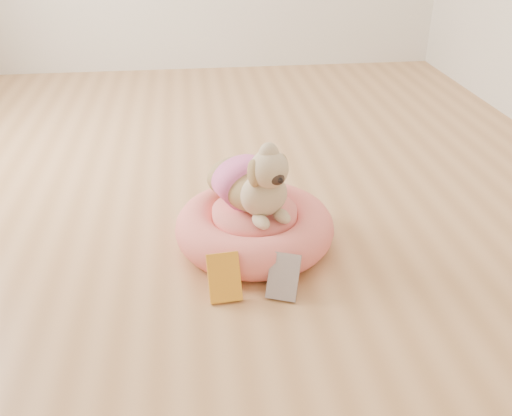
{
  "coord_description": "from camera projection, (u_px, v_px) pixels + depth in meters",
  "views": [
    {
      "loc": [
        -0.13,
        -2.65,
        1.32
      ],
      "look_at": [
        0.11,
        -0.65,
        0.2
      ],
      "focal_mm": 40.0,
      "sensor_mm": 36.0,
      "label": 1
    }
  ],
  "objects": [
    {
      "name": "pet_bed",
      "position": [
        255.0,
        227.0,
        2.41
      ],
      "size": [
        0.67,
        0.67,
        0.17
      ],
      "color": "#FD6763",
      "rests_on": "floor"
    },
    {
      "name": "book_white",
      "position": [
        284.0,
        277.0,
        2.11
      ],
      "size": [
        0.15,
        0.15,
        0.15
      ],
      "primitive_type": "cube",
      "rotation": [
        -0.62,
        0.0,
        -0.37
      ],
      "color": "white",
      "rests_on": "floor"
    },
    {
      "name": "floor",
      "position": [
        220.0,
        184.0,
        2.96
      ],
      "size": [
        4.5,
        4.5,
        0.0
      ],
      "primitive_type": "plane",
      "color": "#B8804D",
      "rests_on": "ground"
    },
    {
      "name": "book_yellow",
      "position": [
        224.0,
        277.0,
        2.09
      ],
      "size": [
        0.13,
        0.12,
        0.17
      ],
      "primitive_type": "cube",
      "rotation": [
        -0.52,
        0.0,
        0.09
      ],
      "color": "yellow",
      "rests_on": "floor"
    },
    {
      "name": "dog",
      "position": [
        253.0,
        170.0,
        2.29
      ],
      "size": [
        0.47,
        0.55,
        0.34
      ],
      "primitive_type": null,
      "rotation": [
        0.0,
        0.0,
        0.37
      ],
      "color": "brown",
      "rests_on": "pet_bed"
    }
  ]
}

